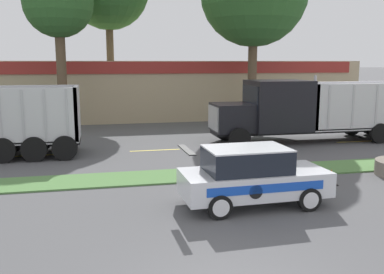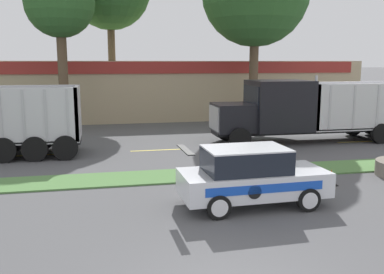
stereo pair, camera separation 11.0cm
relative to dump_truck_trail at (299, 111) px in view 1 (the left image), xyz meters
The scene contains 9 objects.
grass_verge 9.89m from the dump_truck_trail, 145.34° to the right, with size 120.00×1.87×0.06m, color #517F42.
centre_line_3 13.19m from the dump_truck_trail, behind, with size 2.40×0.14×0.01m, color yellow.
centre_line_4 7.87m from the dump_truck_trail, behind, with size 2.40×0.14×0.01m, color yellow.
centre_line_5 2.86m from the dump_truck_trail, 164.82° to the right, with size 2.40×0.14×0.01m, color yellow.
centre_line_6 3.58m from the dump_truck_trail, 11.16° to the right, with size 2.40×0.14×0.01m, color yellow.
dump_truck_trail is the anchor object (origin of this frame).
rally_car 10.92m from the dump_truck_trail, 122.89° to the right, with size 4.33×2.05×1.78m.
traffic_cone 8.22m from the dump_truck_trail, 107.93° to the right, with size 0.38×0.38×0.56m.
store_building_backdrop 17.32m from the dump_truck_trail, 122.14° to the left, with size 36.64×12.10×4.25m.
Camera 1 is at (-2.15, -6.50, 4.17)m, focal length 40.00 mm.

